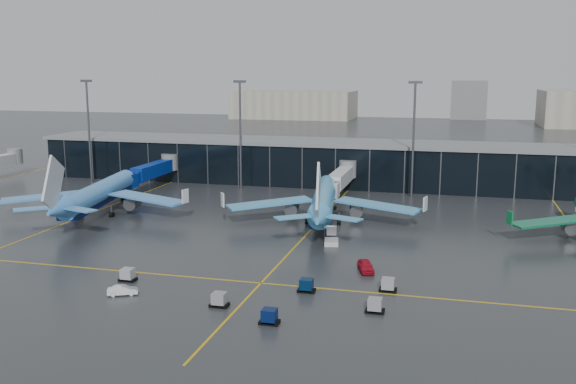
% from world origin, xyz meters
% --- Properties ---
extents(ground, '(600.00, 600.00, 0.00)m').
position_xyz_m(ground, '(0.00, 0.00, 0.00)').
color(ground, '#282B2D').
rests_on(ground, ground).
extents(terminal_pier, '(142.00, 17.00, 10.70)m').
position_xyz_m(terminal_pier, '(0.00, 62.00, 5.42)').
color(terminal_pier, black).
rests_on(terminal_pier, ground).
extents(jet_bridges, '(94.00, 27.50, 7.20)m').
position_xyz_m(jet_bridges, '(-35.00, 42.99, 4.55)').
color(jet_bridges, '#595B60').
rests_on(jet_bridges, ground).
extents(flood_masts, '(203.00, 0.50, 25.50)m').
position_xyz_m(flood_masts, '(5.00, 50.00, 13.81)').
color(flood_masts, '#595B60').
rests_on(flood_masts, ground).
extents(distant_hangars, '(260.00, 71.00, 22.00)m').
position_xyz_m(distant_hangars, '(49.94, 270.08, 8.79)').
color(distant_hangars, '#B2AD99').
rests_on(distant_hangars, ground).
extents(taxi_lines, '(220.00, 120.00, 0.02)m').
position_xyz_m(taxi_lines, '(10.00, 10.61, 0.01)').
color(taxi_lines, gold).
rests_on(taxi_lines, ground).
extents(airliner_arkefly, '(45.60, 49.88, 13.43)m').
position_xyz_m(airliner_arkefly, '(-32.60, 16.55, 6.71)').
color(airliner_arkefly, '#448FE0').
rests_on(airliner_arkefly, ground).
extents(airliner_klm_near, '(43.64, 47.96, 13.10)m').
position_xyz_m(airliner_klm_near, '(10.88, 21.61, 6.55)').
color(airliner_klm_near, '#43A0DD').
rests_on(airliner_klm_near, ground).
extents(baggage_carts, '(36.27, 15.59, 1.70)m').
position_xyz_m(baggage_carts, '(14.04, -20.54, 0.76)').
color(baggage_carts, black).
rests_on(baggage_carts, ground).
extents(mobile_airstair, '(2.75, 3.55, 3.45)m').
position_xyz_m(mobile_airstair, '(15.34, 6.32, 0.77)').
color(mobile_airstair, silver).
rests_on(mobile_airstair, ground).
extents(service_van_red, '(3.24, 5.02, 1.59)m').
position_xyz_m(service_van_red, '(22.67, -6.40, 0.80)').
color(service_van_red, '#AE0D20').
rests_on(service_van_red, ground).
extents(service_van_white, '(3.96, 2.81, 1.24)m').
position_xyz_m(service_van_white, '(-5.41, -23.75, 0.62)').
color(service_van_white, silver).
rests_on(service_van_white, ground).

